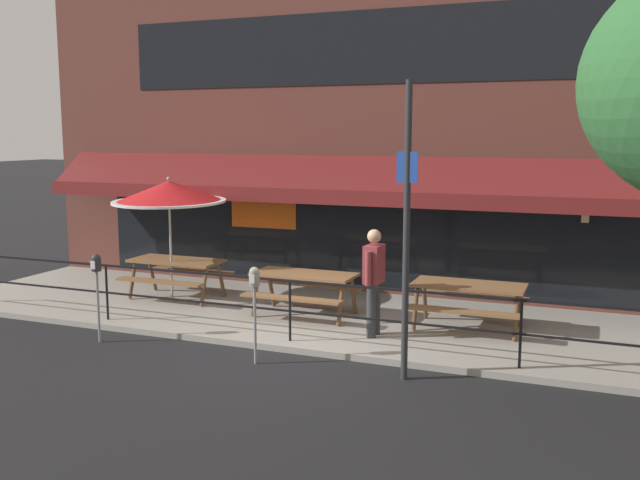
{
  "coord_description": "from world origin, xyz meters",
  "views": [
    {
      "loc": [
        4.39,
        -9.46,
        3.3
      ],
      "look_at": [
        -0.02,
        1.6,
        1.5
      ],
      "focal_mm": 40.0,
      "sensor_mm": 36.0,
      "label": 1
    }
  ],
  "objects_px": {
    "parking_meter_near": "(96,271)",
    "street_sign_pole": "(407,230)",
    "picnic_table_left": "(177,267)",
    "picnic_table_centre": "(304,282)",
    "pedestrian_walking": "(374,277)",
    "patio_umbrella_left": "(169,192)",
    "picnic_table_right": "(469,293)",
    "parking_meter_far": "(254,286)"
  },
  "relations": [
    {
      "from": "picnic_table_left",
      "to": "pedestrian_walking",
      "type": "relative_size",
      "value": 1.05
    },
    {
      "from": "picnic_table_left",
      "to": "picnic_table_right",
      "type": "relative_size",
      "value": 1.0
    },
    {
      "from": "picnic_table_centre",
      "to": "pedestrian_walking",
      "type": "xyz_separation_m",
      "value": [
        1.51,
        -0.75,
        0.35
      ]
    },
    {
      "from": "picnic_table_left",
      "to": "parking_meter_near",
      "type": "distance_m",
      "value": 2.75
    },
    {
      "from": "picnic_table_left",
      "to": "parking_meter_far",
      "type": "height_order",
      "value": "parking_meter_far"
    },
    {
      "from": "picnic_table_left",
      "to": "picnic_table_right",
      "type": "distance_m",
      "value": 5.67
    },
    {
      "from": "picnic_table_left",
      "to": "patio_umbrella_left",
      "type": "bearing_deg",
      "value": -90.0
    },
    {
      "from": "patio_umbrella_left",
      "to": "pedestrian_walking",
      "type": "height_order",
      "value": "patio_umbrella_left"
    },
    {
      "from": "street_sign_pole",
      "to": "parking_meter_far",
      "type": "bearing_deg",
      "value": -175.5
    },
    {
      "from": "picnic_table_left",
      "to": "parking_meter_near",
      "type": "relative_size",
      "value": 1.27
    },
    {
      "from": "pedestrian_walking",
      "to": "parking_meter_near",
      "type": "xyz_separation_m",
      "value": [
        -4.04,
        -1.62,
        0.09
      ]
    },
    {
      "from": "picnic_table_left",
      "to": "picnic_table_centre",
      "type": "xyz_separation_m",
      "value": [
        2.83,
        -0.33,
        0.0
      ]
    },
    {
      "from": "patio_umbrella_left",
      "to": "picnic_table_left",
      "type": "bearing_deg",
      "value": 90.0
    },
    {
      "from": "picnic_table_left",
      "to": "parking_meter_near",
      "type": "bearing_deg",
      "value": -83.63
    },
    {
      "from": "parking_meter_near",
      "to": "patio_umbrella_left",
      "type": "bearing_deg",
      "value": 96.82
    },
    {
      "from": "street_sign_pole",
      "to": "picnic_table_left",
      "type": "bearing_deg",
      "value": 153.89
    },
    {
      "from": "picnic_table_right",
      "to": "street_sign_pole",
      "type": "relative_size",
      "value": 0.45
    },
    {
      "from": "picnic_table_right",
      "to": "parking_meter_near",
      "type": "xyz_separation_m",
      "value": [
        -5.37,
        -2.56,
        0.44
      ]
    },
    {
      "from": "picnic_table_right",
      "to": "street_sign_pole",
      "type": "distance_m",
      "value": 2.8
    },
    {
      "from": "picnic_table_centre",
      "to": "pedestrian_walking",
      "type": "height_order",
      "value": "pedestrian_walking"
    },
    {
      "from": "picnic_table_left",
      "to": "parking_meter_far",
      "type": "relative_size",
      "value": 1.27
    },
    {
      "from": "pedestrian_walking",
      "to": "parking_meter_near",
      "type": "relative_size",
      "value": 1.2
    },
    {
      "from": "parking_meter_far",
      "to": "picnic_table_centre",
      "type": "bearing_deg",
      "value": 96.13
    },
    {
      "from": "picnic_table_left",
      "to": "picnic_table_centre",
      "type": "height_order",
      "value": "same"
    },
    {
      "from": "pedestrian_walking",
      "to": "parking_meter_near",
      "type": "height_order",
      "value": "pedestrian_walking"
    },
    {
      "from": "patio_umbrella_left",
      "to": "parking_meter_near",
      "type": "xyz_separation_m",
      "value": [
        0.3,
        -2.52,
        -1.03
      ]
    },
    {
      "from": "picnic_table_left",
      "to": "parking_meter_far",
      "type": "xyz_separation_m",
      "value": [
        3.09,
        -2.74,
        0.44
      ]
    },
    {
      "from": "pedestrian_walking",
      "to": "street_sign_pole",
      "type": "xyz_separation_m",
      "value": [
        0.91,
        -1.5,
        0.98
      ]
    },
    {
      "from": "pedestrian_walking",
      "to": "patio_umbrella_left",
      "type": "bearing_deg",
      "value": 168.31
    },
    {
      "from": "picnic_table_left",
      "to": "picnic_table_centre",
      "type": "relative_size",
      "value": 1.0
    },
    {
      "from": "patio_umbrella_left",
      "to": "parking_meter_far",
      "type": "height_order",
      "value": "patio_umbrella_left"
    },
    {
      "from": "pedestrian_walking",
      "to": "street_sign_pole",
      "type": "bearing_deg",
      "value": -58.75
    },
    {
      "from": "patio_umbrella_left",
      "to": "pedestrian_walking",
      "type": "relative_size",
      "value": 1.39
    },
    {
      "from": "parking_meter_far",
      "to": "street_sign_pole",
      "type": "xyz_separation_m",
      "value": [
        2.16,
        0.17,
        0.89
      ]
    },
    {
      "from": "pedestrian_walking",
      "to": "parking_meter_near",
      "type": "distance_m",
      "value": 4.35
    },
    {
      "from": "picnic_table_right",
      "to": "patio_umbrella_left",
      "type": "xyz_separation_m",
      "value": [
        -5.67,
        -0.03,
        1.47
      ]
    },
    {
      "from": "picnic_table_centre",
      "to": "parking_meter_far",
      "type": "xyz_separation_m",
      "value": [
        0.26,
        -2.41,
        0.44
      ]
    },
    {
      "from": "picnic_table_left",
      "to": "pedestrian_walking",
      "type": "bearing_deg",
      "value": -13.91
    },
    {
      "from": "street_sign_pole",
      "to": "picnic_table_right",
      "type": "bearing_deg",
      "value": 80.24
    },
    {
      "from": "parking_meter_near",
      "to": "street_sign_pole",
      "type": "height_order",
      "value": "street_sign_pole"
    },
    {
      "from": "picnic_table_left",
      "to": "picnic_table_centre",
      "type": "bearing_deg",
      "value": -6.61
    },
    {
      "from": "parking_meter_near",
      "to": "picnic_table_right",
      "type": "bearing_deg",
      "value": 25.47
    }
  ]
}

